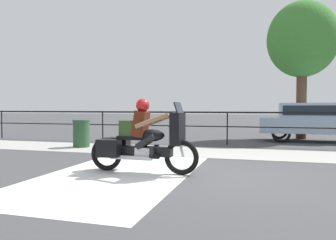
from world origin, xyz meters
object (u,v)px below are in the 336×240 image
motorcycle (142,140)px  tree_behind_sign (302,40)px  trash_bin (81,133)px  parked_car (313,119)px

motorcycle → tree_behind_sign: 10.51m
motorcycle → trash_bin: (-3.64, 3.61, -0.22)m
parked_car → trash_bin: (-8.05, -4.27, -0.43)m
motorcycle → trash_bin: bearing=137.2°
parked_car → tree_behind_sign: size_ratio=0.72×
parked_car → motorcycle: bearing=-122.3°
motorcycle → parked_car: 9.03m
motorcycle → tree_behind_sign: (4.09, 8.98, 3.62)m
parked_car → trash_bin: parked_car is taller
parked_car → tree_behind_sign: 3.60m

